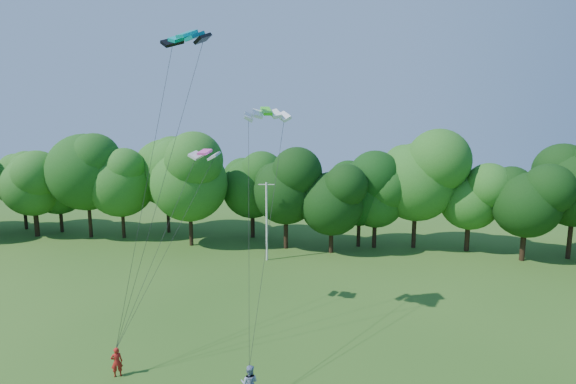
# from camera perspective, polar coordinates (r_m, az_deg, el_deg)

# --- Properties ---
(utility_pole) EXTENTS (1.56, 0.30, 7.83)m
(utility_pole) POSITION_cam_1_polar(r_m,az_deg,el_deg) (44.33, -2.73, -3.64)
(utility_pole) COLOR silver
(utility_pole) RESTS_ON ground
(kite_flyer_left) EXTENTS (0.74, 0.66, 1.69)m
(kite_flyer_left) POSITION_cam_1_polar(r_m,az_deg,el_deg) (27.88, -20.92, -19.51)
(kite_flyer_left) COLOR #B01C16
(kite_flyer_left) RESTS_ON ground
(kite_flyer_right) EXTENTS (0.92, 0.71, 1.88)m
(kite_flyer_right) POSITION_cam_1_polar(r_m,az_deg,el_deg) (24.46, -4.91, -23.01)
(kite_flyer_right) COLOR #8F9DC6
(kite_flyer_right) RESTS_ON ground
(kite_teal) EXTENTS (3.18, 2.25, 0.64)m
(kite_teal) POSITION_cam_1_polar(r_m,az_deg,el_deg) (27.76, -12.70, 18.99)
(kite_teal) COLOR #059599
(kite_teal) RESTS_ON ground
(kite_green) EXTENTS (3.13, 2.27, 0.58)m
(kite_green) POSITION_cam_1_polar(r_m,az_deg,el_deg) (28.76, -2.76, 10.23)
(kite_green) COLOR #3FE722
(kite_green) RESTS_ON ground
(kite_pink) EXTENTS (2.18, 1.30, 0.37)m
(kite_pink) POSITION_cam_1_polar(r_m,az_deg,el_deg) (30.84, -10.53, 5.02)
(kite_pink) COLOR #FF46B9
(kite_pink) RESTS_ON ground
(tree_back_west) EXTENTS (7.38, 7.38, 10.73)m
(tree_back_west) POSITION_cam_1_polar(r_m,az_deg,el_deg) (61.69, -27.20, 1.53)
(tree_back_west) COLOR #342715
(tree_back_west) RESTS_ON ground
(tree_back_center) EXTENTS (7.72, 7.72, 11.23)m
(tree_back_center) POSITION_cam_1_polar(r_m,az_deg,el_deg) (49.11, 9.11, 1.06)
(tree_back_center) COLOR black
(tree_back_center) RESTS_ON ground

